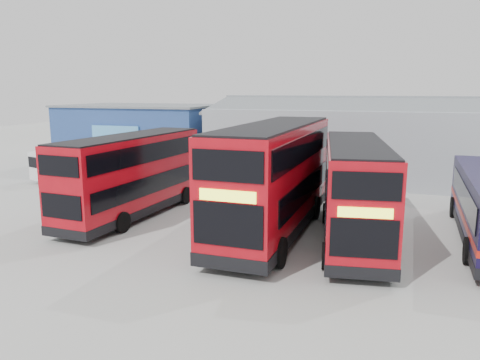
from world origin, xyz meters
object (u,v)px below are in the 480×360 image
(maintenance_shed, at_px, (426,142))
(double_decker_left, at_px, (132,177))
(office_block, at_px, (143,136))
(double_decker_right, at_px, (355,193))
(panel_van, at_px, (70,163))
(double_decker_centre, at_px, (274,180))

(maintenance_shed, relative_size, double_decker_left, 3.06)
(office_block, xyz_separation_m, double_decker_right, (18.40, -14.56, -0.47))
(office_block, distance_m, double_decker_left, 15.98)
(office_block, bearing_deg, double_decker_left, -62.18)
(office_block, relative_size, double_decker_right, 1.20)
(office_block, bearing_deg, panel_van, -105.79)
(office_block, relative_size, panel_van, 2.27)
(double_decker_centre, xyz_separation_m, double_decker_right, (3.50, -0.05, -0.33))
(office_block, distance_m, panel_van, 7.37)
(office_block, bearing_deg, maintenance_shed, 5.21)
(maintenance_shed, distance_m, double_decker_right, 16.96)
(office_block, distance_m, double_decker_centre, 20.80)
(double_decker_right, bearing_deg, office_block, 133.38)
(maintenance_shed, distance_m, double_decker_left, 21.73)
(double_decker_left, xyz_separation_m, double_decker_right, (10.95, -0.44, 0.04))
(double_decker_left, relative_size, double_decker_right, 0.97)
(double_decker_right, bearing_deg, double_decker_centre, 170.90)
(office_block, distance_m, double_decker_right, 23.47)
(double_decker_left, xyz_separation_m, panel_van, (-9.42, 7.15, -0.83))
(maintenance_shed, xyz_separation_m, panel_van, (-23.97, -8.98, -1.36))
(double_decker_left, height_order, double_decker_centre, double_decker_centre)
(double_decker_right, height_order, panel_van, double_decker_right)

